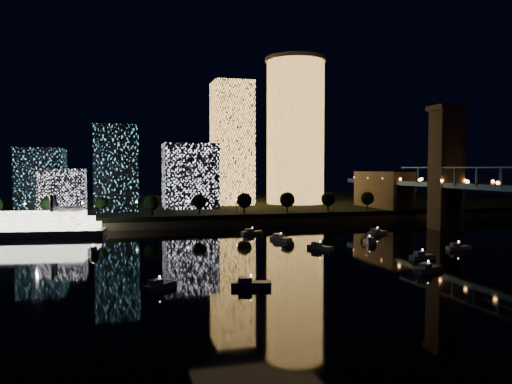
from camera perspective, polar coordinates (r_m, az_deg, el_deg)
ground at (r=141.88m, az=11.41°, el=-7.35°), size 520.00×520.00×0.00m
far_bank at (r=292.38m, az=-2.87°, el=-1.62°), size 420.00×160.00×5.00m
seawall at (r=217.29m, az=1.60°, el=-3.40°), size 420.00×6.00×3.00m
tower_cylindrical at (r=281.60m, az=4.51°, el=6.96°), size 34.00×34.00×80.76m
tower_rectangular at (r=272.68m, az=-2.75°, el=5.56°), size 20.86×20.86×66.37m
midrise_blocks at (r=245.99m, az=-15.56°, el=1.81°), size 92.28×31.85×39.40m
riverboat at (r=198.04m, az=-24.48°, el=-3.52°), size 52.72×17.19×15.61m
motorboats at (r=150.99m, az=7.47°, el=-6.40°), size 111.90×84.18×2.78m
esplanade_trees at (r=216.15m, az=-5.69°, el=-1.06°), size 166.30×6.92×8.96m
street_lamps at (r=221.10m, az=-7.78°, el=-1.36°), size 132.70×0.70×5.65m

